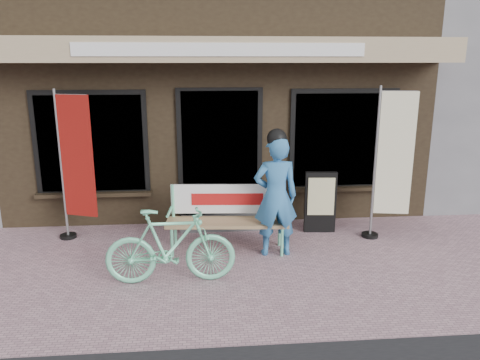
{
  "coord_description": "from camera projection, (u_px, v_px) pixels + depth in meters",
  "views": [
    {
      "loc": [
        -0.31,
        -5.35,
        2.63
      ],
      "look_at": [
        0.21,
        0.7,
        1.05
      ],
      "focal_mm": 35.0,
      "sensor_mm": 36.0,
      "label": 1
    }
  ],
  "objects": [
    {
      "name": "ground",
      "position": [
        228.0,
        275.0,
        5.85
      ],
      "size": [
        70.0,
        70.0,
        0.0
      ],
      "primitive_type": "plane",
      "color": "#AE848F",
      "rests_on": "ground"
    },
    {
      "name": "storefront",
      "position": [
        213.0,
        41.0,
        9.88
      ],
      "size": [
        7.0,
        6.77,
        6.0
      ],
      "color": "black",
      "rests_on": "ground"
    },
    {
      "name": "bench",
      "position": [
        227.0,
        213.0,
        6.56
      ],
      "size": [
        1.72,
        0.56,
        0.91
      ],
      "rotation": [
        0.0,
        0.0,
        -0.08
      ],
      "color": "#73E1AE",
      "rests_on": "ground"
    },
    {
      "name": "person",
      "position": [
        276.0,
        194.0,
        6.3
      ],
      "size": [
        0.61,
        0.41,
        1.75
      ],
      "rotation": [
        0.0,
        0.0,
        0.03
      ],
      "color": "teal",
      "rests_on": "ground"
    },
    {
      "name": "bicycle",
      "position": [
        171.0,
        246.0,
        5.56
      ],
      "size": [
        1.56,
        0.46,
        0.93
      ],
      "primitive_type": "imported",
      "rotation": [
        0.0,
        0.0,
        1.58
      ],
      "color": "#73E1AE",
      "rests_on": "ground"
    },
    {
      "name": "nobori_red",
      "position": [
        75.0,
        165.0,
        6.74
      ],
      "size": [
        0.66,
        0.34,
        2.22
      ],
      "rotation": [
        0.0,
        0.0,
        -0.34
      ],
      "color": "gray",
      "rests_on": "ground"
    },
    {
      "name": "nobori_cream",
      "position": [
        391.0,
        162.0,
        6.81
      ],
      "size": [
        0.67,
        0.29,
        2.27
      ],
      "rotation": [
        0.0,
        0.0,
        -0.17
      ],
      "color": "gray",
      "rests_on": "ground"
    },
    {
      "name": "menu_stand",
      "position": [
        320.0,
        202.0,
        7.21
      ],
      "size": [
        0.49,
        0.15,
        0.96
      ],
      "rotation": [
        0.0,
        0.0,
        -0.09
      ],
      "color": "black",
      "rests_on": "ground"
    }
  ]
}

